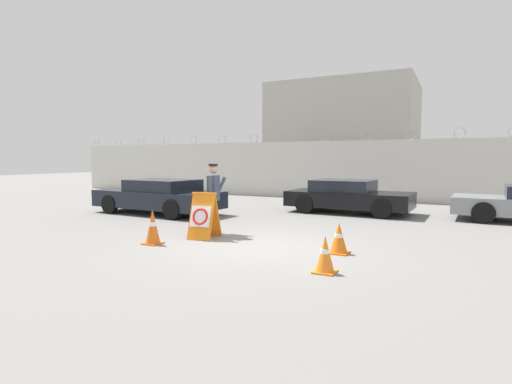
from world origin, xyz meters
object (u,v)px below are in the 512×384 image
(security_guard, at_px, (214,195))
(traffic_cone_mid, at_px, (153,227))
(barricade_sign, at_px, (204,216))
(traffic_cone_near, at_px, (339,238))
(traffic_cone_far, at_px, (325,254))
(parked_car_front_coupe, at_px, (159,196))
(parked_car_rear_sedan, at_px, (348,196))

(security_guard, relative_size, traffic_cone_mid, 2.27)
(barricade_sign, bearing_deg, traffic_cone_near, -7.54)
(traffic_cone_mid, distance_m, traffic_cone_far, 4.22)
(barricade_sign, relative_size, traffic_cone_mid, 1.41)
(traffic_cone_near, xyz_separation_m, parked_car_front_coupe, (-7.31, 3.06, 0.31))
(parked_car_front_coupe, distance_m, parked_car_rear_sedan, 6.76)
(traffic_cone_near, bearing_deg, barricade_sign, 179.13)
(security_guard, height_order, traffic_cone_far, security_guard)
(parked_car_front_coupe, bearing_deg, traffic_cone_far, 151.78)
(barricade_sign, xyz_separation_m, parked_car_front_coupe, (-3.94, 3.01, 0.06))
(traffic_cone_far, bearing_deg, parked_car_rear_sedan, 101.15)
(security_guard, xyz_separation_m, traffic_cone_near, (3.48, -0.68, -0.71))
(security_guard, bearing_deg, traffic_cone_mid, 145.97)
(traffic_cone_mid, bearing_deg, parked_car_front_coupe, 128.72)
(barricade_sign, xyz_separation_m, traffic_cone_near, (3.37, -0.05, -0.24))
(traffic_cone_near, distance_m, traffic_cone_far, 1.51)
(traffic_cone_mid, distance_m, parked_car_front_coupe, 5.25)
(security_guard, relative_size, traffic_cone_near, 2.83)
(parked_car_rear_sedan, bearing_deg, traffic_cone_far, -76.45)
(barricade_sign, distance_m, traffic_cone_far, 3.87)
(security_guard, height_order, traffic_cone_mid, security_guard)
(traffic_cone_near, xyz_separation_m, parked_car_rear_sedan, (-1.37, 6.29, 0.29))
(traffic_cone_near, relative_size, parked_car_front_coupe, 0.13)
(security_guard, bearing_deg, traffic_cone_far, -137.02)
(traffic_cone_far, bearing_deg, barricade_sign, 156.33)
(traffic_cone_mid, distance_m, parked_car_rear_sedan, 7.79)
(parked_car_rear_sedan, bearing_deg, traffic_cone_mid, -107.57)
(traffic_cone_near, height_order, traffic_cone_mid, traffic_cone_mid)
(barricade_sign, bearing_deg, traffic_cone_far, -30.34)
(barricade_sign, distance_m, parked_car_rear_sedan, 6.55)
(traffic_cone_far, bearing_deg, traffic_cone_mid, 173.66)
(traffic_cone_mid, bearing_deg, parked_car_rear_sedan, 70.03)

